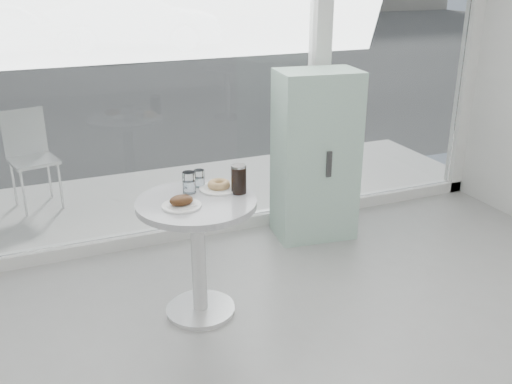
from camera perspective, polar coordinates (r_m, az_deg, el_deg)
name	(u,v)px	position (r m, az deg, el deg)	size (l,w,h in m)	color
storefront	(222,18)	(4.37, -3.40, 17.02)	(5.00, 0.14, 3.00)	white
main_table	(198,234)	(3.48, -5.86, -4.18)	(0.72, 0.72, 0.77)	white
patio_deck	(191,195)	(5.49, -6.54, -0.29)	(5.60, 1.60, 0.05)	silver
street	(66,46)	(17.29, -18.49, 13.65)	(40.00, 24.00, 0.00)	#353535
mint_cabinet	(315,156)	(4.51, 5.96, 3.60)	(0.67, 0.49, 1.34)	#98C2B0
patio_chair	(30,152)	(5.40, -21.65, 3.71)	(0.45, 0.45, 0.86)	white
car_white	(6,28)	(15.94, -23.73, 14.82)	(1.58, 3.92, 1.33)	silver
car_silver	(137,21)	(16.15, -11.85, 16.42)	(1.55, 4.45, 1.47)	#AAACB2
plate_fritter	(182,202)	(3.30, -7.41, -1.02)	(0.23, 0.23, 0.07)	white
plate_donut	(219,186)	(3.53, -3.72, 0.59)	(0.25, 0.25, 0.06)	white
water_tumbler_a	(189,184)	(3.49, -6.71, 0.85)	(0.08, 0.08, 0.13)	white
water_tumbler_b	(199,179)	(3.58, -5.70, 1.28)	(0.07, 0.07, 0.11)	white
cola_glass	(239,180)	(3.45, -1.73, 1.25)	(0.09, 0.09, 0.18)	white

